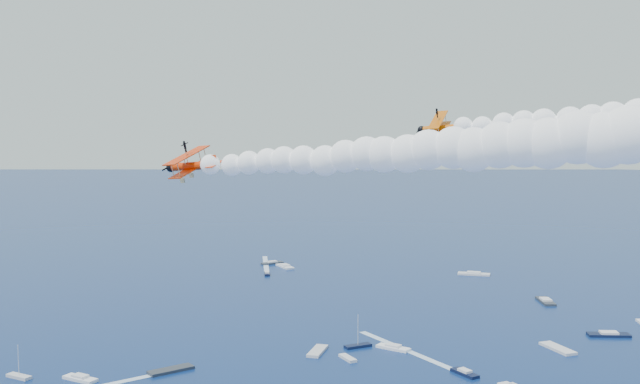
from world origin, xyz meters
The scene contains 5 objects.
biplane_lead centered at (18.85, 27.22, 56.46)m, with size 6.62×7.42×4.47m, color #D95D04, non-canonical shape.
biplane_trail centered at (-7.81, 7.37, 51.58)m, with size 7.91×8.87×5.35m, color #F13205, non-canonical shape.
smoke_trail_trail centered at (27.47, 11.37, 54.33)m, with size 71.70×14.43×12.61m, color white, non-canonical shape.
spectator_boats centered at (-7.59, 120.01, 0.35)m, with size 215.59×184.84×0.70m.
boat_wakes centered at (-22.68, 113.62, 0.03)m, with size 263.65×179.52×0.04m.
Camera 1 is at (54.97, -67.81, 56.62)m, focal length 41.76 mm.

